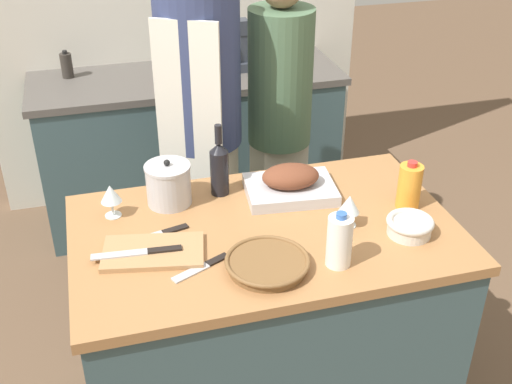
{
  "coord_description": "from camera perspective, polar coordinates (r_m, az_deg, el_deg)",
  "views": [
    {
      "loc": [
        -0.54,
        -1.83,
        2.19
      ],
      "look_at": [
        0.0,
        0.13,
        0.99
      ],
      "focal_mm": 45.0,
      "sensor_mm": 36.0,
      "label": 1
    }
  ],
  "objects": [
    {
      "name": "person_cook_aproned",
      "position": [
        2.96,
        -4.94,
        6.82
      ],
      "size": [
        0.4,
        0.42,
        1.8
      ],
      "rotation": [
        0.0,
        0.0,
        -0.47
      ],
      "color": "beige",
      "rests_on": "ground_plane"
    },
    {
      "name": "knife_bread",
      "position": [
        2.12,
        -4.74,
        -6.64
      ],
      "size": [
        0.21,
        0.12,
        0.01
      ],
      "color": "#B7B7BC",
      "rests_on": "kitchen_island"
    },
    {
      "name": "wicker_basket",
      "position": [
        2.1,
        1.02,
        -6.34
      ],
      "size": [
        0.28,
        0.28,
        0.04
      ],
      "color": "brown",
      "rests_on": "kitchen_island"
    },
    {
      "name": "mixing_bowl",
      "position": [
        2.32,
        13.5,
        -2.93
      ],
      "size": [
        0.17,
        0.17,
        0.06
      ],
      "color": "beige",
      "rests_on": "kitchen_island"
    },
    {
      "name": "milk_jug",
      "position": [
        2.09,
        7.43,
        -4.33
      ],
      "size": [
        0.08,
        0.08,
        0.2
      ],
      "color": "white",
      "rests_on": "kitchen_island"
    },
    {
      "name": "wine_bottle_green",
      "position": [
        2.46,
        -3.28,
        2.23
      ],
      "size": [
        0.07,
        0.07,
        0.29
      ],
      "color": "black",
      "rests_on": "kitchen_island"
    },
    {
      "name": "juice_jug",
      "position": [
        2.45,
        13.48,
        0.52
      ],
      "size": [
        0.09,
        0.09,
        0.19
      ],
      "color": "orange",
      "rests_on": "kitchen_island"
    },
    {
      "name": "stand_mixer",
      "position": [
        3.75,
        -2.03,
        12.53
      ],
      "size": [
        0.18,
        0.14,
        0.29
      ],
      "color": "#333842",
      "rests_on": "back_counter"
    },
    {
      "name": "wine_glass_right",
      "position": [
        2.38,
        -12.8,
        -0.21
      ],
      "size": [
        0.08,
        0.08,
        0.13
      ],
      "color": "silver",
      "rests_on": "kitchen_island"
    },
    {
      "name": "cutting_board",
      "position": [
        2.2,
        -9.12,
        -5.27
      ],
      "size": [
        0.37,
        0.26,
        0.02
      ],
      "color": "#AD7F51",
      "rests_on": "kitchen_island"
    },
    {
      "name": "roasting_pan",
      "position": [
        2.48,
        3.07,
        0.73
      ],
      "size": [
        0.36,
        0.28,
        0.13
      ],
      "color": "#BCBCC1",
      "rests_on": "kitchen_island"
    },
    {
      "name": "person_cook_guest",
      "position": [
        3.15,
        2.11,
        6.64
      ],
      "size": [
        0.31,
        0.31,
        1.63
      ],
      "rotation": [
        0.0,
        0.0,
        0.19
      ],
      "color": "beige",
      "rests_on": "ground_plane"
    },
    {
      "name": "condiment_bottle_extra",
      "position": [
        3.62,
        -8.27,
        11.01
      ],
      "size": [
        0.05,
        0.05,
        0.19
      ],
      "color": "maroon",
      "rests_on": "back_counter"
    },
    {
      "name": "kitchen_island",
      "position": [
        2.58,
        0.75,
        -11.64
      ],
      "size": [
        1.38,
        0.84,
        0.91
      ],
      "color": "#3D565B",
      "rests_on": "ground_plane"
    },
    {
      "name": "wine_glass_left",
      "position": [
        2.29,
        8.3,
        -1.14
      ],
      "size": [
        0.08,
        0.08,
        0.12
      ],
      "color": "silver",
      "rests_on": "kitchen_island"
    },
    {
      "name": "condiment_bottle_tall",
      "position": [
        3.8,
        -6.07,
        12.24
      ],
      "size": [
        0.06,
        0.06,
        0.21
      ],
      "color": "#234C28",
      "rests_on": "back_counter"
    },
    {
      "name": "stock_pot",
      "position": [
        2.43,
        -7.78,
        0.7
      ],
      "size": [
        0.17,
        0.17,
        0.18
      ],
      "color": "#B7B7BC",
      "rests_on": "kitchen_island"
    },
    {
      "name": "knife_paring",
      "position": [
        2.29,
        -8.77,
        -3.78
      ],
      "size": [
        0.25,
        0.09,
        0.01
      ],
      "color": "#B7B7BC",
      "rests_on": "kitchen_island"
    },
    {
      "name": "back_counter",
      "position": [
        3.9,
        -5.82,
        4.07
      ],
      "size": [
        1.77,
        0.6,
        0.9
      ],
      "color": "#3D565B",
      "rests_on": "ground_plane"
    },
    {
      "name": "condiment_bottle_short",
      "position": [
        3.8,
        -16.48,
        10.75
      ],
      "size": [
        0.06,
        0.06,
        0.15
      ],
      "color": "#332D28",
      "rests_on": "back_counter"
    },
    {
      "name": "knife_chef",
      "position": [
        2.18,
        -10.27,
        -5.29
      ],
      "size": [
        0.3,
        0.05,
        0.01
      ],
      "color": "#B7B7BC",
      "rests_on": "cutting_board"
    }
  ]
}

